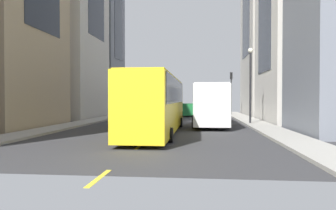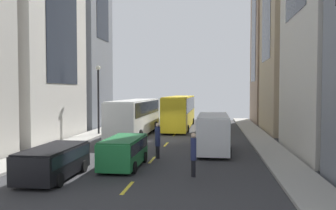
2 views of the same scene
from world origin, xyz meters
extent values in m
plane|color=#333335|center=(0.00, 0.00, 0.00)|extent=(41.51, 41.51, 0.00)
cube|color=#9E9B93|center=(-7.69, 0.00, 0.07)|extent=(2.14, 44.00, 0.15)
cube|color=#9E9B93|center=(7.69, 0.00, 0.07)|extent=(2.14, 44.00, 0.15)
cube|color=yellow|center=(0.00, -15.00, 0.01)|extent=(0.16, 2.00, 0.01)
cube|color=yellow|center=(0.00, -9.00, 0.01)|extent=(0.16, 2.00, 0.01)
cube|color=yellow|center=(0.00, -3.00, 0.01)|extent=(0.16, 2.00, 0.01)
cube|color=yellow|center=(0.00, 3.00, 0.01)|extent=(0.16, 2.00, 0.01)
cube|color=yellow|center=(0.00, 9.00, 0.01)|extent=(0.16, 2.00, 0.01)
cube|color=yellow|center=(0.00, 15.00, 0.01)|extent=(0.16, 2.00, 0.01)
cube|color=yellow|center=(0.00, 21.00, 0.01)|extent=(0.16, 2.00, 0.01)
cube|color=beige|center=(-13.47, -1.79, 10.68)|extent=(9.04, 10.53, 21.36)
cube|color=#1E232D|center=(-13.47, -1.79, 10.68)|extent=(9.13, 5.79, 11.75)
cube|color=#937760|center=(13.77, 17.30, 12.12)|extent=(9.62, 8.39, 24.24)
cube|color=#1E232D|center=(13.77, 17.30, 12.12)|extent=(9.72, 4.61, 13.33)
cube|color=silver|center=(-3.61, 2.03, 1.77)|extent=(2.55, 12.12, 3.00)
cube|color=black|center=(-3.61, 2.03, 2.62)|extent=(2.60, 11.15, 1.20)
cube|color=beige|center=(-3.61, 2.03, 3.31)|extent=(2.45, 11.64, 0.08)
cylinder|color=black|center=(-4.78, 5.79, 0.50)|extent=(0.46, 1.00, 1.00)
cylinder|color=black|center=(-2.43, 5.79, 0.50)|extent=(0.46, 1.00, 1.00)
cylinder|color=black|center=(-4.78, -1.73, 0.50)|extent=(0.46, 1.00, 1.00)
cylinder|color=black|center=(-2.43, -1.73, 0.50)|extent=(0.46, 1.00, 1.00)
cube|color=yellow|center=(-0.08, 9.21, 1.86)|extent=(2.45, 14.03, 3.30)
cube|color=black|center=(-0.08, 9.21, 2.72)|extent=(2.50, 12.91, 1.48)
cube|color=gold|center=(-0.08, 9.21, 3.55)|extent=(2.35, 13.47, 0.08)
cylinder|color=black|center=(-1.21, 13.56, 0.38)|extent=(0.44, 0.76, 0.76)
cylinder|color=black|center=(1.05, 13.56, 0.38)|extent=(0.44, 0.76, 0.76)
cylinder|color=black|center=(-1.21, 4.86, 0.38)|extent=(0.44, 0.76, 0.76)
cylinder|color=black|center=(1.05, 4.86, 0.38)|extent=(0.44, 0.76, 0.76)
cube|color=white|center=(3.66, -5.93, 1.35)|extent=(2.05, 5.84, 2.30)
cube|color=black|center=(3.66, -5.93, 2.10)|extent=(2.09, 5.37, 0.69)
cube|color=silver|center=(3.66, -5.93, 2.54)|extent=(1.97, 5.60, 0.08)
cylinder|color=black|center=(2.72, -4.12, 0.36)|extent=(0.37, 0.72, 0.72)
cylinder|color=black|center=(4.60, -4.12, 0.36)|extent=(0.37, 0.72, 0.72)
cylinder|color=black|center=(2.72, -7.74, 0.36)|extent=(0.37, 0.72, 0.72)
cylinder|color=black|center=(4.60, -7.74, 0.36)|extent=(0.37, 0.72, 0.72)
cube|color=black|center=(-3.91, -13.89, 0.80)|extent=(1.90, 4.54, 1.27)
cube|color=black|center=(-3.91, -13.89, 1.12)|extent=(1.94, 4.18, 0.53)
cube|color=black|center=(-3.91, -13.89, 1.48)|extent=(1.82, 4.36, 0.08)
cylinder|color=black|center=(-4.78, -12.48, 0.31)|extent=(0.34, 0.62, 0.62)
cylinder|color=black|center=(-3.03, -12.48, 0.31)|extent=(0.34, 0.62, 0.62)
cylinder|color=black|center=(-4.78, -15.30, 0.31)|extent=(0.34, 0.62, 0.62)
cylinder|color=black|center=(-3.03, -15.30, 0.31)|extent=(0.34, 0.62, 0.62)
cube|color=#1E7238|center=(-1.20, -11.11, 0.86)|extent=(1.79, 4.35, 1.38)
cube|color=black|center=(-1.20, -11.11, 1.21)|extent=(1.82, 4.00, 0.58)
cube|color=#1A612F|center=(-1.20, -11.11, 1.59)|extent=(1.71, 4.17, 0.08)
cylinder|color=black|center=(-2.02, -9.76, 0.31)|extent=(0.32, 0.62, 0.62)
cylinder|color=black|center=(-0.37, -9.76, 0.31)|extent=(0.32, 0.62, 0.62)
cylinder|color=black|center=(-2.02, -12.46, 0.31)|extent=(0.32, 0.62, 0.62)
cylinder|color=black|center=(-0.37, -12.46, 0.31)|extent=(0.32, 0.62, 0.62)
cylinder|color=black|center=(0.25, -8.47, 0.39)|extent=(0.25, 0.25, 0.77)
cylinder|color=navy|center=(0.25, -8.47, 1.37)|extent=(0.33, 0.33, 1.20)
sphere|color=beige|center=(0.25, -8.47, 2.09)|extent=(0.23, 0.23, 0.23)
cylinder|color=black|center=(2.71, -12.71, 0.41)|extent=(0.21, 0.21, 0.82)
cylinder|color=navy|center=(2.71, -12.71, 1.36)|extent=(0.29, 0.29, 1.08)
sphere|color=beige|center=(2.71, -12.71, 2.03)|extent=(0.25, 0.25, 0.25)
cylinder|color=black|center=(-7.12, 1.75, 3.17)|extent=(0.18, 0.18, 6.04)
sphere|color=silver|center=(-7.12, 1.75, 6.37)|extent=(0.44, 0.44, 0.44)
camera|label=1|loc=(-2.80, 29.54, 2.21)|focal=33.86mm
camera|label=2|loc=(3.65, -29.09, 4.19)|focal=36.21mm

